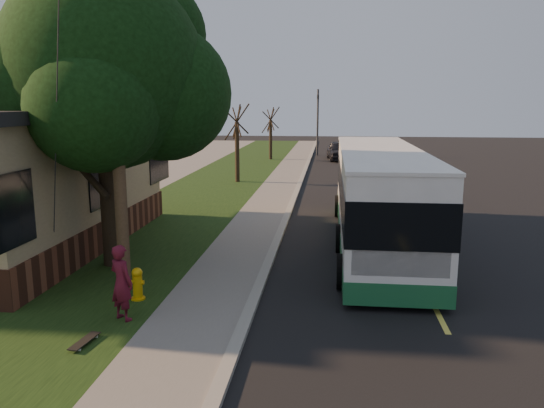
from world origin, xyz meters
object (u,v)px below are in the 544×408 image
Objects in this scene: skateboarder at (121,282)px; skateboard_main at (84,341)px; leafy_tree at (107,74)px; traffic_signal at (318,118)px; transit_bus at (379,195)px; dumpster at (34,204)px; fire_hydrant at (138,284)px; bare_tree_far at (271,134)px; bare_tree_near at (237,144)px; distant_car at (339,150)px; utility_pole at (115,94)px.

skateboarder is 1.41m from skateboard_main.
skateboarder is (1.67, -3.76, -4.31)m from leafy_tree.
leafy_tree is 31.76m from traffic_signal.
transit_bus is (2.65, -28.50, -1.54)m from traffic_signal.
transit_bus is 6.93× the size of dumpster.
traffic_signal reaches higher than transit_bus.
skateboarder is at bearing -84.88° from fire_hydrant.
traffic_signal reaches higher than dumpster.
bare_tree_near is at bearing -92.39° from bare_tree_far.
bare_tree_far reaches higher than transit_bus.
bare_tree_near reaches higher than fire_hydrant.
bare_tree_near is at bearing 118.02° from transit_bus.
bare_tree_far is at bearing 87.61° from bare_tree_near.
leafy_tree reaches higher than bare_tree_near.
traffic_signal is at bearing -65.94° from skateboarder.
skateboarder reaches higher than distant_car.
dumpster is (-10.00, -26.32, -2.51)m from traffic_signal.
bare_tree_near reaches higher than dumpster.
dumpster is (-6.00, -10.32, -1.49)m from bare_tree_near.
traffic_signal is (4.00, 16.00, 1.01)m from bare_tree_near.
skateboarder is 11.24m from dumpster.
bare_tree_near is 12.01m from bare_tree_far.
fire_hydrant is 18.10m from bare_tree_near.
bare_tree_far is 5.44m from traffic_signal.
transit_bus is at bearing 43.73° from fire_hydrant.
bare_tree_far is at bearing 87.55° from leafy_tree.
bare_tree_far is at bearing -178.86° from distant_car.
skateboarder is 32.10m from distant_car.
skateboard_main is at bearing -104.30° from distant_car.
leafy_tree is at bearing 120.67° from fire_hydrant.
utility_pole is 29.13m from bare_tree_far.
fire_hydrant is 0.47× the size of skateboarder.
fire_hydrant is at bearing -89.24° from bare_tree_far.
dumpster is at bearing 131.95° from fire_hydrant.
fire_hydrant is at bearing -54.62° from utility_pole.
traffic_signal is 35.32m from skateboarder.
utility_pole reaches higher than fire_hydrant.
distant_car is at bearing -69.69° from skateboarder.
skateboard_main is 0.19× the size of distant_car.
fire_hydrant is at bearing -48.05° from dumpster.
skateboard_main is (1.40, -4.94, -5.04)m from leafy_tree.
utility_pole is at bearing 99.20° from skateboard_main.
leafy_tree is (-0.87, 1.66, 0.54)m from utility_pole.
leafy_tree is at bearing 105.79° from skateboard_main.
distant_car is (5.82, 12.62, -1.41)m from bare_tree_near.
skateboarder is at bearing -104.14° from distant_car.
dumpster reaches higher than skateboard_main.
skateboarder is (1.00, -19.12, -1.29)m from bare_tree_near.
transit_bus is (6.46, 4.51, -3.01)m from utility_pole.
fire_hydrant is 2.32m from skateboard_main.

